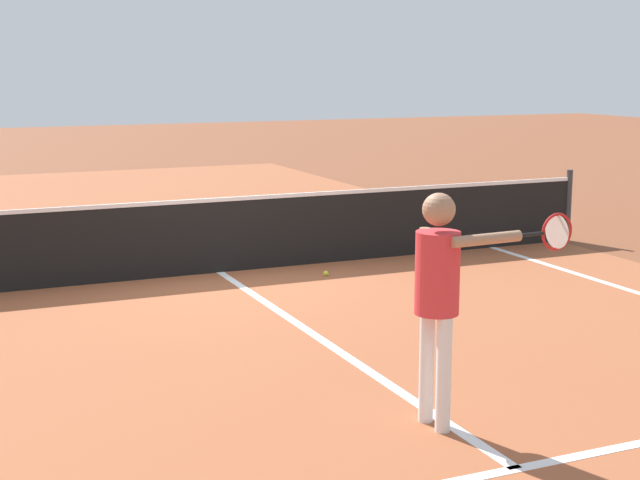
# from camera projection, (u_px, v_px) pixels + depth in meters

# --- Properties ---
(ground_plane) EXTENTS (60.00, 60.00, 0.00)m
(ground_plane) POSITION_uv_depth(u_px,v_px,m) (220.00, 272.00, 11.84)
(ground_plane) COLOR brown
(court_surface_inbounds) EXTENTS (10.62, 24.40, 0.00)m
(court_surface_inbounds) POSITION_uv_depth(u_px,v_px,m) (220.00, 272.00, 11.84)
(court_surface_inbounds) COLOR #9E5433
(court_surface_inbounds) RESTS_ON ground_plane
(line_service_near) EXTENTS (8.22, 0.10, 0.01)m
(line_service_near) POSITION_uv_depth(u_px,v_px,m) (516.00, 469.00, 6.08)
(line_service_near) COLOR white
(line_service_near) RESTS_ON ground_plane
(line_center_service) EXTENTS (0.10, 6.40, 0.01)m
(line_center_service) POSITION_uv_depth(u_px,v_px,m) (320.00, 339.00, 8.96)
(line_center_service) COLOR white
(line_center_service) RESTS_ON ground_plane
(net) EXTENTS (10.98, 0.09, 1.07)m
(net) POSITION_uv_depth(u_px,v_px,m) (219.00, 234.00, 11.75)
(net) COLOR #33383D
(net) RESTS_ON ground_plane
(player_near) EXTENTS (1.24, 0.45, 1.72)m
(player_near) POSITION_uv_depth(u_px,v_px,m) (441.00, 282.00, 6.62)
(player_near) COLOR white
(player_near) RESTS_ON ground_plane
(tennis_ball_near_net) EXTENTS (0.07, 0.07, 0.07)m
(tennis_ball_near_net) POSITION_uv_depth(u_px,v_px,m) (326.00, 273.00, 11.63)
(tennis_ball_near_net) COLOR #CCE033
(tennis_ball_near_net) RESTS_ON ground_plane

